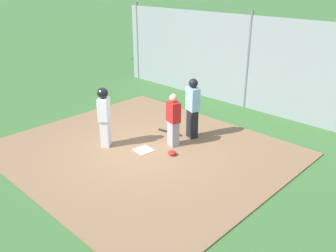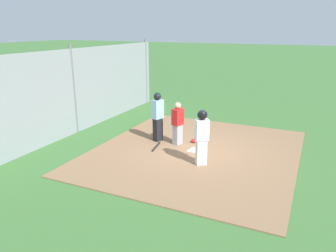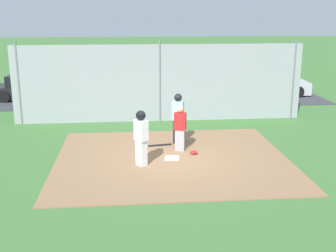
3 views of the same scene
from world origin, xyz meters
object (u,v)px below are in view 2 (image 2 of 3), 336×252
parked_car_silver (79,82)px  home_plate (196,150)px  baseball_bat (156,147)px  runner (202,134)px  catcher_mask (194,141)px  catcher (178,123)px  umpire (158,116)px

parked_car_silver → home_plate: bearing=61.1°
baseball_bat → parked_car_silver: (-6.77, -8.86, 0.55)m
runner → catcher_mask: (-1.71, -0.86, -0.90)m
runner → baseball_bat: size_ratio=2.08×
home_plate → parked_car_silver: 12.09m
runner → parked_car_silver: runner is taller
runner → parked_car_silver: 13.05m
home_plate → catcher: (-0.34, -0.80, 0.76)m
home_plate → umpire: umpire is taller
home_plate → runner: runner is taller
catcher → baseball_bat: size_ratio=1.85×
runner → baseball_bat: bearing=32.6°
catcher → catcher_mask: (-0.40, 0.46, -0.71)m
umpire → baseball_bat: bearing=-50.2°
home_plate → parked_car_silver: bearing=-122.5°
catcher → runner: runner is taller
baseball_bat → runner: bearing=60.7°
home_plate → runner: bearing=28.3°
umpire → home_plate: bearing=5.4°
runner → parked_car_silver: bearing=18.1°
umpire → parked_car_silver: bearing=163.0°
catcher → catcher_mask: bearing=56.9°
parked_car_silver → runner: bearing=58.7°
catcher → umpire: (-0.02, -0.78, 0.16)m
runner → home_plate: bearing=-8.8°
catcher → parked_car_silver: bearing=163.1°
baseball_bat → catcher_mask: catcher_mask is taller
umpire → runner: size_ratio=1.05×
home_plate → catcher_mask: size_ratio=1.83×
umpire → baseball_bat: (0.65, 0.25, -0.90)m
home_plate → umpire: bearing=-103.0°
catcher → baseball_bat: catcher is taller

